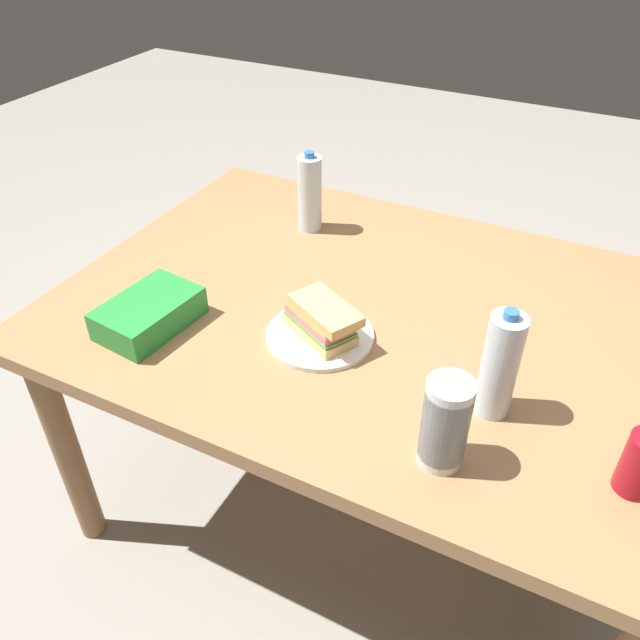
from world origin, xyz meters
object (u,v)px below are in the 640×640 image
object	(u,v)px
paper_plate	(320,335)
water_bottle_tall	(310,193)
plastic_cup_stack	(445,423)
water_bottle_spare	(500,365)
dining_table	(376,336)
sandwich	(322,320)
chip_bag	(149,313)

from	to	relation	value
paper_plate	water_bottle_tall	xyz separation A→B (m)	(-0.26, 0.44, 0.10)
plastic_cup_stack	water_bottle_spare	distance (m)	0.18
dining_table	water_bottle_spare	size ratio (longest dim) A/B	6.33
paper_plate	dining_table	bearing A→B (deg)	66.04
paper_plate	water_bottle_spare	bearing A→B (deg)	-6.81
plastic_cup_stack	paper_plate	bearing A→B (deg)	148.57
sandwich	plastic_cup_stack	world-z (taller)	plastic_cup_stack
paper_plate	water_bottle_spare	distance (m)	0.42
chip_bag	water_bottle_tall	world-z (taller)	water_bottle_tall
paper_plate	water_bottle_spare	xyz separation A→B (m)	(0.40, -0.05, 0.11)
water_bottle_tall	water_bottle_spare	size ratio (longest dim) A/B	0.96
paper_plate	sandwich	size ratio (longest dim) A/B	1.18
sandwich	paper_plate	bearing A→B (deg)	178.61
dining_table	chip_bag	distance (m)	0.55
water_bottle_tall	sandwich	bearing A→B (deg)	-59.52
water_bottle_tall	paper_plate	bearing A→B (deg)	-59.92
dining_table	paper_plate	bearing A→B (deg)	-113.96
water_bottle_spare	plastic_cup_stack	bearing A→B (deg)	-106.41
dining_table	plastic_cup_stack	size ratio (longest dim) A/B	8.22
dining_table	water_bottle_spare	distance (m)	0.44
chip_bag	water_bottle_spare	xyz separation A→B (m)	(0.77, 0.09, 0.08)
dining_table	plastic_cup_stack	bearing A→B (deg)	-53.64
dining_table	paper_plate	distance (m)	0.20
water_bottle_spare	sandwich	bearing A→B (deg)	173.13
sandwich	water_bottle_spare	world-z (taller)	water_bottle_spare
dining_table	water_bottle_tall	bearing A→B (deg)	139.89
dining_table	chip_bag	size ratio (longest dim) A/B	6.62
chip_bag	water_bottle_spare	world-z (taller)	water_bottle_spare
chip_bag	plastic_cup_stack	bearing A→B (deg)	-89.72
dining_table	water_bottle_tall	xyz separation A→B (m)	(-0.33, 0.28, 0.19)
chip_bag	plastic_cup_stack	size ratio (longest dim) A/B	1.24
dining_table	chip_bag	xyz separation A→B (m)	(-0.44, -0.30, 0.12)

